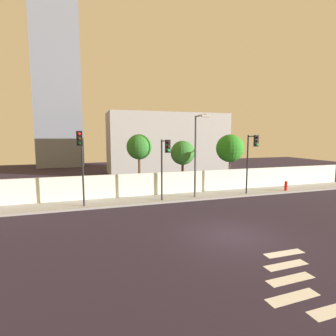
{
  "coord_description": "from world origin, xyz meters",
  "views": [
    {
      "loc": [
        -6.9,
        -10.87,
        4.87
      ],
      "look_at": [
        -1.22,
        6.5,
        2.67
      ],
      "focal_mm": 28.13,
      "sensor_mm": 36.0,
      "label": 1
    }
  ],
  "objects_px": {
    "traffic_light_right": "(81,153)",
    "roadside_tree_leftmost": "(139,147)",
    "traffic_light_left": "(252,152)",
    "traffic_light_center": "(165,157)",
    "street_lamp_curbside": "(197,149)",
    "roadside_tree_midright": "(230,148)",
    "fire_hydrant": "(286,185)",
    "roadside_tree_midleft": "(183,153)"
  },
  "relations": [
    {
      "from": "traffic_light_right",
      "to": "street_lamp_curbside",
      "type": "relative_size",
      "value": 0.81
    },
    {
      "from": "street_lamp_curbside",
      "to": "roadside_tree_midleft",
      "type": "bearing_deg",
      "value": 89.9
    },
    {
      "from": "traffic_light_left",
      "to": "street_lamp_curbside",
      "type": "height_order",
      "value": "street_lamp_curbside"
    },
    {
      "from": "traffic_light_center",
      "to": "street_lamp_curbside",
      "type": "height_order",
      "value": "street_lamp_curbside"
    },
    {
      "from": "traffic_light_right",
      "to": "roadside_tree_midright",
      "type": "relative_size",
      "value": 1.0
    },
    {
      "from": "street_lamp_curbside",
      "to": "roadside_tree_midleft",
      "type": "relative_size",
      "value": 1.39
    },
    {
      "from": "traffic_light_right",
      "to": "roadside_tree_midright",
      "type": "height_order",
      "value": "traffic_light_right"
    },
    {
      "from": "traffic_light_center",
      "to": "roadside_tree_midright",
      "type": "relative_size",
      "value": 0.89
    },
    {
      "from": "fire_hydrant",
      "to": "roadside_tree_midright",
      "type": "distance_m",
      "value": 5.82
    },
    {
      "from": "fire_hydrant",
      "to": "roadside_tree_leftmost",
      "type": "distance_m",
      "value": 13.2
    },
    {
      "from": "traffic_light_center",
      "to": "roadside_tree_leftmost",
      "type": "relative_size",
      "value": 0.89
    },
    {
      "from": "traffic_light_center",
      "to": "traffic_light_right",
      "type": "height_order",
      "value": "traffic_light_right"
    },
    {
      "from": "traffic_light_left",
      "to": "fire_hydrant",
      "type": "relative_size",
      "value": 5.72
    },
    {
      "from": "roadside_tree_midleft",
      "to": "roadside_tree_midright",
      "type": "height_order",
      "value": "roadside_tree_midright"
    },
    {
      "from": "traffic_light_right",
      "to": "roadside_tree_midleft",
      "type": "relative_size",
      "value": 1.12
    },
    {
      "from": "fire_hydrant",
      "to": "roadside_tree_midleft",
      "type": "height_order",
      "value": "roadside_tree_midleft"
    },
    {
      "from": "street_lamp_curbside",
      "to": "roadside_tree_midright",
      "type": "distance_m",
      "value": 5.54
    },
    {
      "from": "traffic_light_left",
      "to": "traffic_light_center",
      "type": "relative_size",
      "value": 1.07
    },
    {
      "from": "street_lamp_curbside",
      "to": "roadside_tree_midright",
      "type": "height_order",
      "value": "street_lamp_curbside"
    },
    {
      "from": "street_lamp_curbside",
      "to": "roadside_tree_leftmost",
      "type": "distance_m",
      "value": 4.85
    },
    {
      "from": "traffic_light_center",
      "to": "roadside_tree_leftmost",
      "type": "distance_m",
      "value": 3.67
    },
    {
      "from": "traffic_light_left",
      "to": "traffic_light_center",
      "type": "height_order",
      "value": "traffic_light_left"
    },
    {
      "from": "traffic_light_left",
      "to": "fire_hydrant",
      "type": "distance_m",
      "value": 5.01
    },
    {
      "from": "roadside_tree_leftmost",
      "to": "traffic_light_left",
      "type": "bearing_deg",
      "value": -21.61
    },
    {
      "from": "roadside_tree_leftmost",
      "to": "street_lamp_curbside",
      "type": "bearing_deg",
      "value": -37.9
    },
    {
      "from": "traffic_light_right",
      "to": "roadside_tree_midright",
      "type": "bearing_deg",
      "value": 15.61
    },
    {
      "from": "street_lamp_curbside",
      "to": "roadside_tree_leftmost",
      "type": "height_order",
      "value": "street_lamp_curbside"
    },
    {
      "from": "traffic_light_left",
      "to": "roadside_tree_leftmost",
      "type": "distance_m",
      "value": 9.12
    },
    {
      "from": "roadside_tree_midright",
      "to": "traffic_light_left",
      "type": "bearing_deg",
      "value": -90.42
    },
    {
      "from": "street_lamp_curbside",
      "to": "roadside_tree_midleft",
      "type": "height_order",
      "value": "street_lamp_curbside"
    },
    {
      "from": "roadside_tree_midleft",
      "to": "traffic_light_center",
      "type": "bearing_deg",
      "value": -127.96
    },
    {
      "from": "roadside_tree_leftmost",
      "to": "roadside_tree_midright",
      "type": "bearing_deg",
      "value": 0.0
    },
    {
      "from": "fire_hydrant",
      "to": "traffic_light_right",
      "type": "bearing_deg",
      "value": -177.56
    },
    {
      "from": "traffic_light_right",
      "to": "roadside_tree_leftmost",
      "type": "height_order",
      "value": "traffic_light_right"
    },
    {
      "from": "traffic_light_right",
      "to": "roadside_tree_leftmost",
      "type": "distance_m",
      "value": 5.81
    },
    {
      "from": "roadside_tree_midleft",
      "to": "roadside_tree_leftmost",
      "type": "bearing_deg",
      "value": 180.0
    },
    {
      "from": "traffic_light_center",
      "to": "roadside_tree_leftmost",
      "type": "xyz_separation_m",
      "value": [
        -1.14,
        3.45,
        0.55
      ]
    },
    {
      "from": "traffic_light_left",
      "to": "roadside_tree_midright",
      "type": "height_order",
      "value": "roadside_tree_midright"
    },
    {
      "from": "traffic_light_right",
      "to": "street_lamp_curbside",
      "type": "xyz_separation_m",
      "value": [
        8.35,
        0.66,
        0.1
      ]
    },
    {
      "from": "traffic_light_right",
      "to": "roadside_tree_leftmost",
      "type": "bearing_deg",
      "value": 38.79
    },
    {
      "from": "fire_hydrant",
      "to": "roadside_tree_leftmost",
      "type": "bearing_deg",
      "value": 166.78
    },
    {
      "from": "traffic_light_left",
      "to": "traffic_light_right",
      "type": "bearing_deg",
      "value": -178.76
    }
  ]
}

